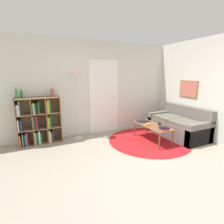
{
  "coord_description": "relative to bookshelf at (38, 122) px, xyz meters",
  "views": [
    {
      "loc": [
        -1.76,
        -2.07,
        1.71
      ],
      "look_at": [
        -0.07,
        1.44,
        0.85
      ],
      "focal_mm": 28.0,
      "sensor_mm": 36.0,
      "label": 1
    }
  ],
  "objects": [
    {
      "name": "rug",
      "position": [
        2.6,
        -1.05,
        -0.54
      ],
      "size": [
        2.1,
        2.1,
        0.01
      ],
      "color": "#B2191E",
      "rests_on": "ground_plane"
    },
    {
      "name": "remote",
      "position": [
        2.61,
        -0.93,
        -0.11
      ],
      "size": [
        0.07,
        0.17,
        0.02
      ],
      "color": "black",
      "rests_on": "coffee_table"
    },
    {
      "name": "couch",
      "position": [
        3.58,
        -1.1,
        -0.26
      ],
      "size": [
        0.84,
        1.58,
        0.82
      ],
      "color": "#66605B",
      "rests_on": "ground_plane"
    },
    {
      "name": "bottle_middle",
      "position": [
        -0.28,
        0.02,
        0.7
      ],
      "size": [
        0.06,
        0.06,
        0.2
      ],
      "color": "#236633",
      "rests_on": "bookshelf"
    },
    {
      "name": "coffee_table",
      "position": [
        2.66,
        -1.08,
        -0.17
      ],
      "size": [
        0.48,
        1.12,
        0.42
      ],
      "color": "brown",
      "rests_on": "ground_plane"
    },
    {
      "name": "vase_on_shelf",
      "position": [
        0.4,
        -0.0,
        0.71
      ],
      "size": [
        0.09,
        0.09,
        0.2
      ],
      "color": "#934C47",
      "rests_on": "bookshelf"
    },
    {
      "name": "bowl",
      "position": [
        2.53,
        -1.04,
        -0.1
      ],
      "size": [
        0.12,
        0.12,
        0.04
      ],
      "color": "orange",
      "rests_on": "coffee_table"
    },
    {
      "name": "bottle_left",
      "position": [
        -0.38,
        -0.02,
        0.72
      ],
      "size": [
        0.06,
        0.06,
        0.26
      ],
      "color": "#2D8438",
      "rests_on": "bookshelf"
    },
    {
      "name": "wall_right",
      "position": [
        3.98,
        -1.12,
        0.76
      ],
      "size": [
        0.08,
        5.62,
        2.6
      ],
      "color": "silver",
      "rests_on": "ground_plane"
    },
    {
      "name": "floor_lamp",
      "position": [
        0.97,
        -0.11,
        0.91
      ],
      "size": [
        0.27,
        0.27,
        1.78
      ],
      "color": "#B7B7BC",
      "rests_on": "ground_plane"
    },
    {
      "name": "wall_back",
      "position": [
        1.63,
        0.21,
        0.75
      ],
      "size": [
        7.66,
        0.11,
        2.6
      ],
      "color": "silver",
      "rests_on": "ground_plane"
    },
    {
      "name": "bookshelf",
      "position": [
        0.0,
        0.0,
        0.0
      ],
      "size": [
        1.01,
        0.34,
        1.15
      ],
      "color": "#936B47",
      "rests_on": "ground_plane"
    },
    {
      "name": "book_stack_on_table",
      "position": [
        2.65,
        -1.52,
        -0.09
      ],
      "size": [
        0.18,
        0.18,
        0.07
      ],
      "color": "orange",
      "rests_on": "coffee_table"
    },
    {
      "name": "cup",
      "position": [
        2.8,
        -1.18,
        -0.08
      ],
      "size": [
        0.07,
        0.07,
        0.08
      ],
      "color": "#28282D",
      "rests_on": "coffee_table"
    },
    {
      "name": "ground_plane",
      "position": [
        1.62,
        -2.43,
        -0.54
      ],
      "size": [
        14.0,
        14.0,
        0.0
      ],
      "primitive_type": "plane",
      "color": "gray"
    },
    {
      "name": "laptop",
      "position": [
        2.64,
        -0.68,
        -0.11
      ],
      "size": [
        0.32,
        0.26,
        0.02
      ],
      "color": "black",
      "rests_on": "coffee_table"
    }
  ]
}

